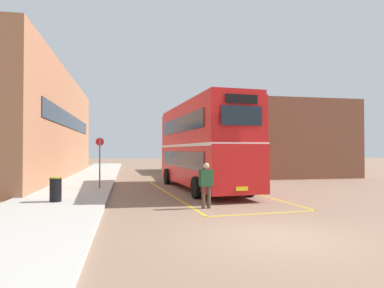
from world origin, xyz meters
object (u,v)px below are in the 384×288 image
Objects in this scene: bus_stop_sign at (100,158)px; pedestrian_boarding at (206,182)px; double_decker_bus at (202,144)px; single_deck_bus at (184,156)px; litter_bin at (56,189)px.

pedestrian_boarding is at bearing -56.06° from bus_stop_sign.
single_deck_bus is (1.57, 15.33, -0.87)m from double_decker_bus.
double_decker_bus is at bearing 30.74° from litter_bin.
bus_stop_sign reaches higher than pedestrian_boarding.
single_deck_bus is 16.48m from bus_stop_sign.
litter_bin is (-5.72, 1.89, -0.37)m from pedestrian_boarding.
pedestrian_boarding is 7.87m from bus_stop_sign.
bus_stop_sign is at bearing -115.70° from single_deck_bus.
double_decker_bus reaches higher than pedestrian_boarding.
double_decker_bus is 15.44m from single_deck_bus.
bus_stop_sign is (-5.58, 0.48, -0.74)m from double_decker_bus.
double_decker_bus is 6.36× the size of pedestrian_boarding.
pedestrian_boarding is (-1.21, -6.02, -1.52)m from double_decker_bus.
bus_stop_sign is (-4.37, 6.50, 0.78)m from pedestrian_boarding.
single_deck_bus reaches higher than pedestrian_boarding.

